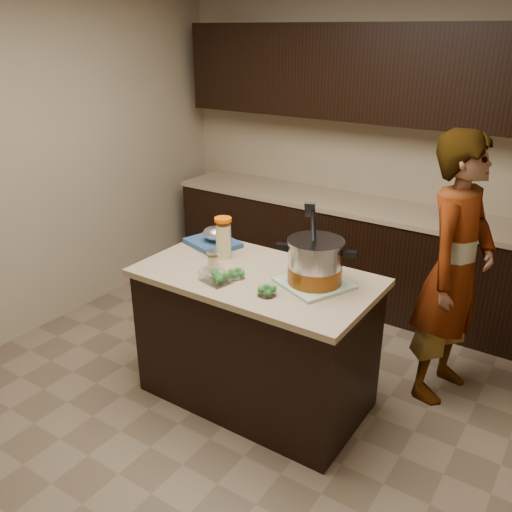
{
  "coord_description": "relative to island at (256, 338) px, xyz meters",
  "views": [
    {
      "loc": [
        1.66,
        -2.48,
        2.28
      ],
      "look_at": [
        0.0,
        0.0,
        1.02
      ],
      "focal_mm": 38.0,
      "sensor_mm": 36.0,
      "label": 1
    }
  ],
  "objects": [
    {
      "name": "broccoli_tub_left",
      "position": [
        -0.07,
        -0.11,
        0.47
      ],
      "size": [
        0.11,
        0.11,
        0.05
      ],
      "rotation": [
        0.0,
        0.0,
        -0.02
      ],
      "color": "silver",
      "rests_on": "island"
    },
    {
      "name": "dish_towel",
      "position": [
        0.36,
        0.06,
        0.46
      ],
      "size": [
        0.48,
        0.48,
        0.02
      ],
      "primitive_type": "cube",
      "rotation": [
        0.0,
        0.0,
        -0.43
      ],
      "color": "#63936B",
      "rests_on": "island"
    },
    {
      "name": "blue_tray",
      "position": [
        -0.5,
        0.23,
        0.49
      ],
      "size": [
        0.41,
        0.36,
        0.13
      ],
      "rotation": [
        0.0,
        0.0,
        -0.3
      ],
      "color": "navy",
      "rests_on": "island"
    },
    {
      "name": "room_shell",
      "position": [
        0.0,
        0.0,
        1.26
      ],
      "size": [
        4.04,
        4.04,
        2.72
      ],
      "color": "tan",
      "rests_on": "ground"
    },
    {
      "name": "broccoli_tub_right",
      "position": [
        0.21,
        -0.2,
        0.47
      ],
      "size": [
        0.14,
        0.14,
        0.05
      ],
      "rotation": [
        0.0,
        0.0,
        0.42
      ],
      "color": "silver",
      "rests_on": "island"
    },
    {
      "name": "person",
      "position": [
        0.98,
        0.78,
        0.42
      ],
      "size": [
        0.51,
        0.7,
        1.75
      ],
      "primitive_type": "imported",
      "rotation": [
        0.0,
        0.0,
        1.41
      ],
      "color": "gray",
      "rests_on": "ground"
    },
    {
      "name": "back_cabinets",
      "position": [
        0.0,
        1.74,
        0.49
      ],
      "size": [
        3.6,
        0.63,
        2.33
      ],
      "color": "black",
      "rests_on": "ground"
    },
    {
      "name": "mason_jar",
      "position": [
        -0.26,
        -0.08,
        0.5
      ],
      "size": [
        0.08,
        0.08,
        0.13
      ],
      "rotation": [
        0.0,
        0.0,
        -0.05
      ],
      "color": "#D0C17F",
      "rests_on": "island"
    },
    {
      "name": "broccoli_tub_rect",
      "position": [
        -0.14,
        -0.22,
        0.48
      ],
      "size": [
        0.2,
        0.17,
        0.06
      ],
      "rotation": [
        0.0,
        0.0,
        -0.23
      ],
      "color": "silver",
      "rests_on": "island"
    },
    {
      "name": "ground_plane",
      "position": [
        0.0,
        0.0,
        -0.45
      ],
      "size": [
        4.0,
        4.0,
        0.0
      ],
      "primitive_type": "plane",
      "color": "brown",
      "rests_on": "ground"
    },
    {
      "name": "stock_pot",
      "position": [
        0.36,
        0.06,
        0.58
      ],
      "size": [
        0.45,
        0.41,
        0.47
      ],
      "rotation": [
        0.0,
        0.0,
        0.29
      ],
      "color": "#B7B7BC",
      "rests_on": "dish_towel"
    },
    {
      "name": "island",
      "position": [
        0.0,
        0.0,
        0.0
      ],
      "size": [
        1.46,
        0.81,
        0.9
      ],
      "color": "black",
      "rests_on": "ground"
    },
    {
      "name": "lemonade_pitcher",
      "position": [
        -0.32,
        0.1,
        0.57
      ],
      "size": [
        0.12,
        0.12,
        0.27
      ],
      "rotation": [
        0.0,
        0.0,
        -0.11
      ],
      "color": "#D0C17F",
      "rests_on": "island"
    }
  ]
}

